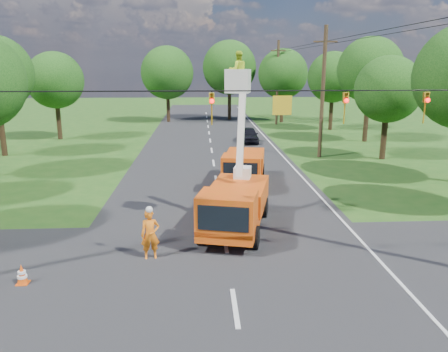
{
  "coord_description": "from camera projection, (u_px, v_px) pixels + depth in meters",
  "views": [
    {
      "loc": [
        -0.98,
        -11.61,
        7.05
      ],
      "look_at": [
        -0.0,
        5.93,
        2.6
      ],
      "focal_mm": 35.0,
      "sensor_mm": 36.0,
      "label": 1
    }
  ],
  "objects": [
    {
      "name": "ground",
      "position": [
        214.0,
        164.0,
        32.38
      ],
      "size": [
        140.0,
        140.0,
        0.0
      ],
      "primitive_type": "plane",
      "color": "#225118",
      "rests_on": "ground"
    },
    {
      "name": "road_main",
      "position": [
        214.0,
        164.0,
        32.38
      ],
      "size": [
        12.0,
        100.0,
        0.06
      ],
      "primitive_type": "cube",
      "color": "black",
      "rests_on": "ground"
    },
    {
      "name": "road_cross",
      "position": [
        230.0,
        277.0,
        14.96
      ],
      "size": [
        56.0,
        10.0,
        0.07
      ],
      "primitive_type": "cube",
      "color": "black",
      "rests_on": "ground"
    },
    {
      "name": "edge_line",
      "position": [
        288.0,
        163.0,
        32.68
      ],
      "size": [
        0.12,
        90.0,
        0.02
      ],
      "primitive_type": "cube",
      "color": "silver",
      "rests_on": "ground"
    },
    {
      "name": "bucket_truck",
      "position": [
        235.0,
        196.0,
        18.83
      ],
      "size": [
        3.61,
        6.43,
        7.64
      ],
      "rotation": [
        0.0,
        0.0,
        -0.24
      ],
      "color": "#E94710",
      "rests_on": "ground"
    },
    {
      "name": "second_truck",
      "position": [
        244.0,
        167.0,
        26.28
      ],
      "size": [
        3.13,
        6.16,
        2.2
      ],
      "rotation": [
        0.0,
        0.0,
        -0.17
      ],
      "color": "#E94710",
      "rests_on": "ground"
    },
    {
      "name": "ground_worker",
      "position": [
        150.0,
        235.0,
        16.19
      ],
      "size": [
        0.77,
        0.58,
        1.92
      ],
      "primitive_type": "imported",
      "rotation": [
        0.0,
        0.0,
        0.18
      ],
      "color": "orange",
      "rests_on": "ground"
    },
    {
      "name": "distant_car",
      "position": [
        249.0,
        135.0,
        41.14
      ],
      "size": [
        1.72,
        4.17,
        1.41
      ],
      "primitive_type": "imported",
      "rotation": [
        0.0,
        0.0,
        -0.01
      ],
      "color": "black",
      "rests_on": "ground"
    },
    {
      "name": "traffic_cone_2",
      "position": [
        256.0,
        209.0,
        21.06
      ],
      "size": [
        0.38,
        0.38,
        0.71
      ],
      "color": "#EB4F0C",
      "rests_on": "ground"
    },
    {
      "name": "traffic_cone_3",
      "position": [
        253.0,
        197.0,
        22.87
      ],
      "size": [
        0.38,
        0.38,
        0.71
      ],
      "color": "#EB4F0C",
      "rests_on": "ground"
    },
    {
      "name": "traffic_cone_4",
      "position": [
        22.0,
        274.0,
        14.4
      ],
      "size": [
        0.38,
        0.38,
        0.71
      ],
      "color": "#EB4F0C",
      "rests_on": "ground"
    },
    {
      "name": "pole_right_mid",
      "position": [
        323.0,
        92.0,
        33.52
      ],
      "size": [
        1.8,
        0.3,
        10.0
      ],
      "color": "#4C3823",
      "rests_on": "ground"
    },
    {
      "name": "pole_right_far",
      "position": [
        277.0,
        82.0,
        52.88
      ],
      "size": [
        1.8,
        0.3,
        10.0
      ],
      "color": "#4C3823",
      "rests_on": "ground"
    },
    {
      "name": "signal_span",
      "position": [
        302.0,
        104.0,
        13.63
      ],
      "size": [
        18.0,
        0.29,
        1.07
      ],
      "color": "black",
      "rests_on": "ground"
    },
    {
      "name": "tree_left_f",
      "position": [
        55.0,
        80.0,
        41.81
      ],
      "size": [
        5.4,
        5.4,
        8.4
      ],
      "color": "#382616",
      "rests_on": "ground"
    },
    {
      "name": "tree_right_c",
      "position": [
        388.0,
        90.0,
        32.76
      ],
      "size": [
        5.0,
        5.0,
        7.83
      ],
      "color": "#382616",
      "rests_on": "ground"
    },
    {
      "name": "tree_right_d",
      "position": [
        370.0,
        70.0,
        40.25
      ],
      "size": [
        6.0,
        6.0,
        9.7
      ],
      "color": "#382616",
      "rests_on": "ground"
    },
    {
      "name": "tree_right_e",
      "position": [
        333.0,
        77.0,
        48.15
      ],
      "size": [
        5.6,
        5.6,
        8.63
      ],
      "color": "#382616",
      "rests_on": "ground"
    },
    {
      "name": "tree_far_a",
      "position": [
        167.0,
        73.0,
        54.79
      ],
      "size": [
        6.6,
        6.6,
        9.5
      ],
      "color": "#382616",
      "rests_on": "ground"
    },
    {
      "name": "tree_far_b",
      "position": [
        230.0,
        68.0,
        57.01
      ],
      "size": [
        7.0,
        7.0,
        10.32
      ],
      "color": "#382616",
      "rests_on": "ground"
    },
    {
      "name": "tree_far_c",
      "position": [
        283.0,
        74.0,
        54.64
      ],
      "size": [
        6.2,
        6.2,
        9.18
      ],
      "color": "#382616",
      "rests_on": "ground"
    }
  ]
}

